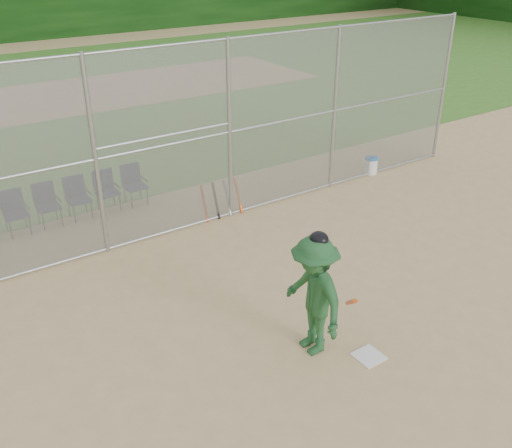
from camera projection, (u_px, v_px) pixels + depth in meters
ground at (344, 344)px, 9.06m from camera, size 100.00×100.00×0.00m
grass_strip at (35, 101)px, 22.34m from camera, size 100.00×100.00×0.00m
dirt_patch_far at (34, 101)px, 22.34m from camera, size 24.00×24.00×0.00m
backstop_fence at (188, 137)px, 11.81m from camera, size 16.09×0.09×4.00m
home_plate at (369, 356)px, 8.79m from camera, size 0.42×0.42×0.02m
batter_at_plate at (313, 295)px, 8.53m from camera, size 1.06×1.38×2.06m
water_cooler at (371, 165)px, 15.47m from camera, size 0.36×0.36×0.46m
spare_bats at (221, 199)px, 13.05m from camera, size 0.96×0.37×0.83m
chair_4 at (16, 214)px, 12.21m from camera, size 0.54×0.52×0.96m
chair_5 at (48, 206)px, 12.56m from camera, size 0.54×0.52×0.96m
chair_6 at (79, 199)px, 12.90m from camera, size 0.54×0.52×0.96m
chair_7 at (108, 192)px, 13.24m from camera, size 0.54×0.52×0.96m
chair_8 at (135, 185)px, 13.58m from camera, size 0.54×0.52×0.96m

